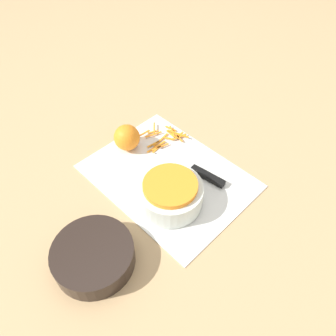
{
  "coord_description": "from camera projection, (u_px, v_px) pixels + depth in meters",
  "views": [
    {
      "loc": [
        -0.43,
        0.43,
        0.72
      ],
      "look_at": [
        0.0,
        0.0,
        0.04
      ],
      "focal_mm": 35.0,
      "sensor_mm": 36.0,
      "label": 1
    }
  ],
  "objects": [
    {
      "name": "ground_plane",
      "position": [
        168.0,
        176.0,
        0.94
      ],
      "size": [
        4.0,
        4.0,
        0.0
      ],
      "primitive_type": "plane",
      "color": "tan"
    },
    {
      "name": "cutting_board",
      "position": [
        168.0,
        176.0,
        0.94
      ],
      "size": [
        0.45,
        0.34,
        0.01
      ],
      "color": "silver",
      "rests_on": "ground_plane"
    },
    {
      "name": "bowl_speckled",
      "position": [
        170.0,
        193.0,
        0.85
      ],
      "size": [
        0.17,
        0.17,
        0.08
      ],
      "color": "silver",
      "rests_on": "cutting_board"
    },
    {
      "name": "bowl_dark",
      "position": [
        94.0,
        256.0,
        0.75
      ],
      "size": [
        0.19,
        0.19,
        0.05
      ],
      "color": "black",
      "rests_on": "ground_plane"
    },
    {
      "name": "knife",
      "position": [
        200.0,
        172.0,
        0.94
      ],
      "size": [
        0.24,
        0.05,
        0.02
      ],
      "rotation": [
        0.0,
        0.0,
        0.14
      ],
      "color": "black",
      "rests_on": "cutting_board"
    },
    {
      "name": "orange_left",
      "position": [
        127.0,
        137.0,
        0.99
      ],
      "size": [
        0.08,
        0.08,
        0.08
      ],
      "color": "orange",
      "rests_on": "cutting_board"
    },
    {
      "name": "peel_pile",
      "position": [
        164.0,
        137.0,
        1.04
      ],
      "size": [
        0.13,
        0.14,
        0.01
      ],
      "color": "orange",
      "rests_on": "cutting_board"
    }
  ]
}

